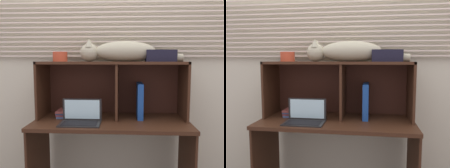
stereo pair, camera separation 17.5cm
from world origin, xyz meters
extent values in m
cube|color=beige|center=(0.00, 0.55, 1.25)|extent=(4.40, 0.04, 2.50)
cube|color=beige|center=(0.00, 0.50, 1.26)|extent=(3.00, 0.02, 0.01)
cube|color=beige|center=(0.00, 0.50, 1.30)|extent=(3.00, 0.02, 0.01)
cube|color=beige|center=(0.00, 0.50, 1.35)|extent=(3.00, 0.02, 0.01)
cube|color=beige|center=(0.00, 0.50, 1.40)|extent=(3.00, 0.02, 0.01)
cube|color=beige|center=(0.00, 0.50, 1.44)|extent=(3.00, 0.02, 0.01)
cube|color=beige|center=(0.00, 0.50, 1.49)|extent=(3.00, 0.02, 0.01)
cube|color=beige|center=(0.00, 0.50, 1.53)|extent=(3.00, 0.02, 0.01)
cube|color=beige|center=(0.00, 0.50, 1.58)|extent=(3.00, 0.02, 0.01)
cube|color=beige|center=(0.00, 0.50, 1.62)|extent=(3.00, 0.02, 0.01)
cube|color=beige|center=(0.00, 0.50, 1.67)|extent=(3.00, 0.02, 0.01)
cube|color=beige|center=(0.00, 0.50, 1.71)|extent=(3.00, 0.02, 0.01)
cube|color=beige|center=(0.00, 0.50, 1.76)|extent=(3.00, 0.02, 0.01)
cube|color=#3B2113|center=(0.00, 0.22, 0.70)|extent=(1.31, 0.59, 0.03)
cube|color=#3B2113|center=(-0.65, 0.22, 0.34)|extent=(0.02, 0.53, 0.68)
cube|color=#3B2113|center=(0.65, 0.22, 0.34)|extent=(0.02, 0.53, 0.68)
cube|color=#3B2113|center=(0.00, 0.32, 1.20)|extent=(1.27, 0.36, 0.02)
cube|color=#3B2113|center=(-0.63, 0.32, 0.96)|extent=(0.02, 0.36, 0.50)
cube|color=#3B2113|center=(0.63, 0.32, 0.96)|extent=(0.02, 0.36, 0.50)
cube|color=#3B2113|center=(0.05, 0.32, 0.95)|extent=(0.02, 0.34, 0.47)
cube|color=#422218|center=(0.00, 0.50, 0.96)|extent=(1.27, 0.01, 0.50)
ellipsoid|color=#B0AE90|center=(0.11, 0.32, 1.30)|extent=(0.53, 0.19, 0.18)
sphere|color=#B0AE90|center=(-0.20, 0.32, 1.29)|extent=(0.16, 0.16, 0.16)
cone|color=#ABAC8F|center=(-0.20, 0.28, 1.37)|extent=(0.07, 0.07, 0.07)
cone|color=#B0AF8C|center=(-0.20, 0.36, 1.37)|extent=(0.07, 0.07, 0.07)
cylinder|color=#B0AE90|center=(0.47, 0.32, 1.24)|extent=(0.27, 0.07, 0.07)
cube|color=black|center=(-0.24, 0.07, 0.72)|extent=(0.33, 0.20, 0.01)
cube|color=black|center=(-0.24, 0.16, 0.81)|extent=(0.33, 0.01, 0.18)
cube|color=#B2E0EA|center=(-0.24, 0.16, 0.81)|extent=(0.29, 0.00, 0.16)
cube|color=black|center=(-0.24, 0.06, 0.72)|extent=(0.28, 0.14, 0.00)
cube|color=navy|center=(0.25, 0.32, 0.86)|extent=(0.05, 0.25, 0.31)
cube|color=#3E5583|center=(-0.40, 0.32, 0.72)|extent=(0.16, 0.21, 0.02)
cube|color=brown|center=(-0.41, 0.32, 0.73)|extent=(0.16, 0.21, 0.01)
cube|color=#384A79|center=(-0.41, 0.32, 0.75)|extent=(0.16, 0.21, 0.01)
cube|color=brown|center=(-0.41, 0.32, 0.77)|extent=(0.16, 0.21, 0.02)
cylinder|color=#BE452A|center=(-0.46, 0.32, 1.25)|extent=(0.13, 0.13, 0.09)
cube|color=black|center=(0.42, 0.32, 1.26)|extent=(0.25, 0.19, 0.10)
camera|label=1|loc=(0.12, -1.70, 1.22)|focal=36.78mm
camera|label=2|loc=(0.29, -1.68, 1.22)|focal=36.78mm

